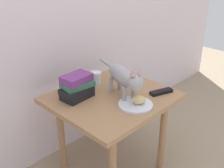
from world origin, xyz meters
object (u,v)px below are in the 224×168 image
cat (124,77)px  book_stack (77,87)px  side_table (112,107)px  tv_remote (161,92)px  bread_roll (139,100)px  candle_jar (96,79)px  plate (135,105)px

cat → book_stack: size_ratio=2.28×
side_table → tv_remote: bearing=-39.1°
cat → tv_remote: bearing=-32.9°
side_table → bread_roll: bread_roll is taller
book_stack → candle_jar: 0.22m
cat → book_stack: bearing=135.2°
side_table → bread_roll: size_ratio=8.80×
plate → cat: (0.03, 0.12, 0.13)m
plate → tv_remote: (0.23, -0.01, 0.00)m
book_stack → bread_roll: bearing=-61.0°
candle_jar → plate: bearing=-96.2°
plate → bread_roll: size_ratio=2.46×
plate → cat: size_ratio=0.43×
side_table → plate: bearing=-88.0°
plate → bread_roll: bread_roll is taller
side_table → cat: 0.23m
candle_jar → book_stack: bearing=-163.3°
side_table → tv_remote: size_ratio=4.69×
side_table → bread_roll: (0.02, -0.19, 0.12)m
side_table → cat: (0.04, -0.06, 0.21)m
plate → candle_jar: size_ratio=2.32×
side_table → book_stack: size_ratio=3.46×
book_stack → tv_remote: (0.40, -0.33, -0.06)m
candle_jar → tv_remote: (0.19, -0.39, -0.03)m
bread_roll → tv_remote: bearing=-0.6°
book_stack → tv_remote: 0.52m
plate → tv_remote: bearing=-3.2°
candle_jar → tv_remote: candle_jar is taller
book_stack → candle_jar: size_ratio=2.39×
side_table → book_stack: 0.26m
bread_roll → candle_jar: (0.03, 0.39, -0.00)m
bread_roll → cat: 0.16m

